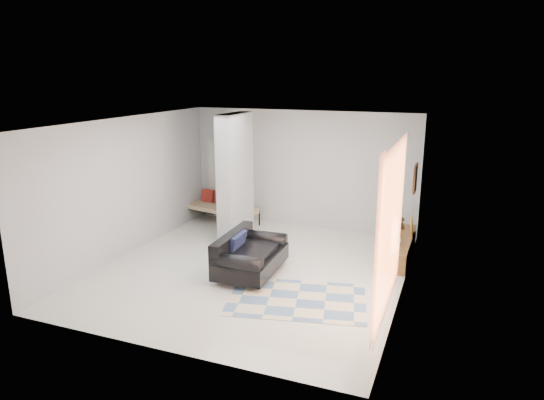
% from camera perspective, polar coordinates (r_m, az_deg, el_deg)
% --- Properties ---
extents(floor, '(6.00, 6.00, 0.00)m').
position_cam_1_polar(floor, '(9.34, -2.27, -8.18)').
color(floor, silver).
rests_on(floor, ground).
extents(ceiling, '(6.00, 6.00, 0.00)m').
position_cam_1_polar(ceiling, '(8.65, -2.45, 9.18)').
color(ceiling, white).
rests_on(ceiling, wall_back).
extents(wall_back, '(6.00, 0.00, 6.00)m').
position_cam_1_polar(wall_back, '(11.64, 3.56, 3.61)').
color(wall_back, '#B7B9BB').
rests_on(wall_back, ground).
extents(wall_front, '(6.00, 0.00, 6.00)m').
position_cam_1_polar(wall_front, '(6.38, -13.23, -6.12)').
color(wall_front, '#B7B9BB').
rests_on(wall_front, ground).
extents(wall_left, '(0.00, 6.00, 6.00)m').
position_cam_1_polar(wall_left, '(10.28, -16.56, 1.55)').
color(wall_left, '#B7B9BB').
rests_on(wall_left, ground).
extents(wall_right, '(0.00, 6.00, 6.00)m').
position_cam_1_polar(wall_right, '(8.22, 15.51, -1.57)').
color(wall_right, '#B7B9BB').
rests_on(wall_right, ground).
extents(partition_column, '(0.35, 1.20, 2.80)m').
position_cam_1_polar(partition_column, '(10.75, -4.33, 2.68)').
color(partition_column, '#A0A4A7').
rests_on(partition_column, floor).
extents(hallway_door, '(0.85, 0.06, 2.04)m').
position_cam_1_polar(hallway_door, '(12.46, -5.77, 2.52)').
color(hallway_door, beige).
rests_on(hallway_door, floor).
extents(curtain, '(0.00, 2.55, 2.55)m').
position_cam_1_polar(curtain, '(7.12, 13.89, -3.55)').
color(curtain, '#FF8643').
rests_on(curtain, wall_right).
extents(wall_art, '(0.04, 0.45, 0.55)m').
position_cam_1_polar(wall_art, '(9.81, 16.50, 2.45)').
color(wall_art, '#371D0F').
rests_on(wall_art, wall_right).
extents(media_console, '(0.45, 2.00, 0.80)m').
position_cam_1_polar(media_console, '(10.22, 14.80, -5.39)').
color(media_console, brown).
rests_on(media_console, floor).
extents(loveseat, '(1.01, 1.66, 0.76)m').
position_cam_1_polar(loveseat, '(9.05, -2.84, -6.53)').
color(loveseat, silver).
rests_on(loveseat, floor).
extents(daybed, '(1.92, 1.12, 0.77)m').
position_cam_1_polar(daybed, '(12.11, -5.96, -0.79)').
color(daybed, black).
rests_on(daybed, floor).
extents(area_rug, '(2.51, 1.94, 0.01)m').
position_cam_1_polar(area_rug, '(8.19, 2.97, -11.58)').
color(area_rug, beige).
rests_on(area_rug, floor).
extents(cylinder_lamp, '(0.12, 0.12, 0.63)m').
position_cam_1_polar(cylinder_lamp, '(9.24, 14.24, -4.15)').
color(cylinder_lamp, silver).
rests_on(cylinder_lamp, media_console).
extents(bronze_figurine, '(0.13, 0.13, 0.25)m').
position_cam_1_polar(bronze_figurine, '(10.74, 15.06, -2.63)').
color(bronze_figurine, black).
rests_on(bronze_figurine, media_console).
extents(vase, '(0.23, 0.23, 0.22)m').
position_cam_1_polar(vase, '(9.77, 14.36, -4.41)').
color(vase, silver).
rests_on(vase, media_console).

